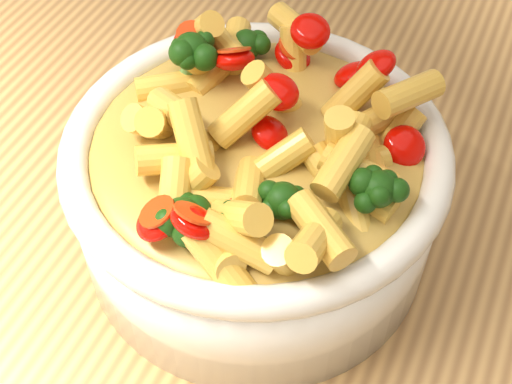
% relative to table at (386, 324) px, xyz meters
% --- Properties ---
extents(table, '(1.20, 0.80, 0.90)m').
position_rel_table_xyz_m(table, '(0.00, 0.00, 0.00)').
color(table, tan).
rests_on(table, ground).
extents(serving_bowl, '(0.26, 0.26, 0.11)m').
position_rel_table_xyz_m(serving_bowl, '(-0.11, -0.03, 0.16)').
color(serving_bowl, white).
rests_on(serving_bowl, table).
extents(pasta_salad, '(0.21, 0.21, 0.05)m').
position_rel_table_xyz_m(pasta_salad, '(-0.11, -0.03, 0.23)').
color(pasta_salad, '#E8BF49').
rests_on(pasta_salad, serving_bowl).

